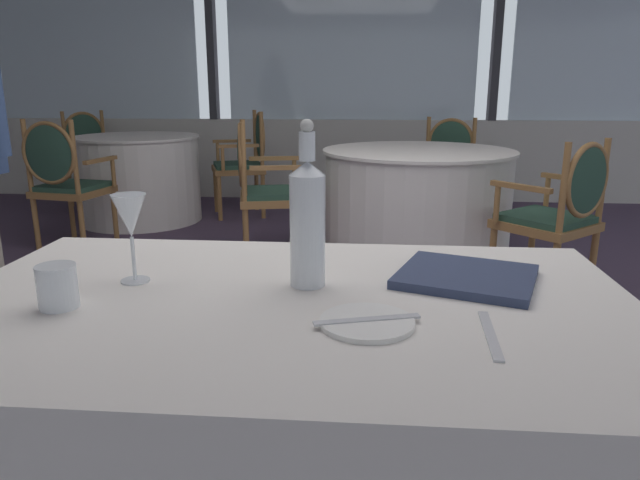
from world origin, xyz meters
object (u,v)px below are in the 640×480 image
wine_glass (130,218)px  dining_chair_0_2 (447,162)px  dining_chair_0_0 (261,181)px  dining_chair_1_1 (63,175)px  side_plate (367,322)px  water_bottle (307,220)px  dining_chair_0_1 (561,208)px  dining_chair_1_2 (247,155)px  dining_chair_1_0 (91,151)px  menu_book (466,277)px  water_tumbler (57,286)px

wine_glass → dining_chair_0_2: wine_glass is taller
dining_chair_0_0 → dining_chair_1_1: bearing=159.6°
dining_chair_1_1 → side_plate: bearing=-133.3°
water_bottle → dining_chair_1_1: size_ratio=0.37×
water_bottle → dining_chair_0_1: bearing=59.6°
dining_chair_1_2 → dining_chair_1_0: bearing=-29.9°
dining_chair_0_0 → dining_chair_1_0: dining_chair_0_0 is taller
dining_chair_0_1 → dining_chair_0_0: bearing=30.1°
menu_book → dining_chair_1_2: (-1.36, 4.11, -0.21)m
wine_glass → menu_book: wine_glass is taller
side_plate → water_bottle: water_bottle is taller
wine_glass → dining_chair_1_1: (-1.73, 2.87, -0.36)m
side_plate → menu_book: size_ratio=0.61×
dining_chair_0_1 → dining_chair_1_2: bearing=4.4°
wine_glass → dining_chair_0_2: size_ratio=0.21×
dining_chair_0_0 → side_plate: bearing=-87.7°
dining_chair_0_1 → water_bottle: bearing=107.5°
wine_glass → dining_chair_1_1: bearing=121.0°
dining_chair_1_0 → side_plate: bearing=-18.5°
side_plate → dining_chair_1_0: (-2.82, 4.68, -0.21)m
dining_chair_1_0 → dining_chair_0_0: bearing=-0.8°
side_plate → water_tumbler: bearing=176.5°
side_plate → dining_chair_1_2: (-1.14, 4.38, -0.21)m
dining_chair_0_1 → dining_chair_1_1: 3.42m
dining_chair_0_1 → side_plate: bearing=112.6°
side_plate → wine_glass: 0.58m
wine_glass → menu_book: bearing=5.1°
wine_glass → water_tumbler: bearing=-118.1°
water_tumbler → dining_chair_1_0: (-2.21, 4.65, -0.25)m
dining_chair_0_2 → dining_chair_1_2: size_ratio=0.96×
side_plate → dining_chair_0_0: 2.95m
wine_glass → menu_book: (0.74, 0.07, -0.14)m
dining_chair_0_1 → dining_chair_1_0: size_ratio=0.96×
dining_chair_1_0 → dining_chair_1_1: 1.71m
water_tumbler → menu_book: water_tumbler is taller
side_plate → dining_chair_0_0: bearing=104.4°
side_plate → wine_glass: size_ratio=0.89×
dining_chair_0_0 → dining_chair_1_1: size_ratio=1.00×
dining_chair_0_0 → dining_chair_1_1: (-1.52, 0.22, -0.01)m
wine_glass → menu_book: 0.76m
wine_glass → dining_chair_1_0: (-2.30, 4.48, -0.36)m
dining_chair_0_1 → dining_chair_1_2: 3.06m
wine_glass → dining_chair_0_2: (1.20, 3.92, -0.36)m
wine_glass → dining_chair_0_1: size_ratio=0.22×
water_bottle → wine_glass: (-0.39, -0.01, -0.00)m
side_plate → dining_chair_1_2: size_ratio=0.18×
dining_chair_0_0 → dining_chair_1_0: bearing=126.7°
dining_chair_1_2 → water_tumbler: bearing=77.5°
wine_glass → dining_chair_0_2: 4.11m
dining_chair_0_0 → dining_chair_1_1: dining_chair_0_0 is taller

